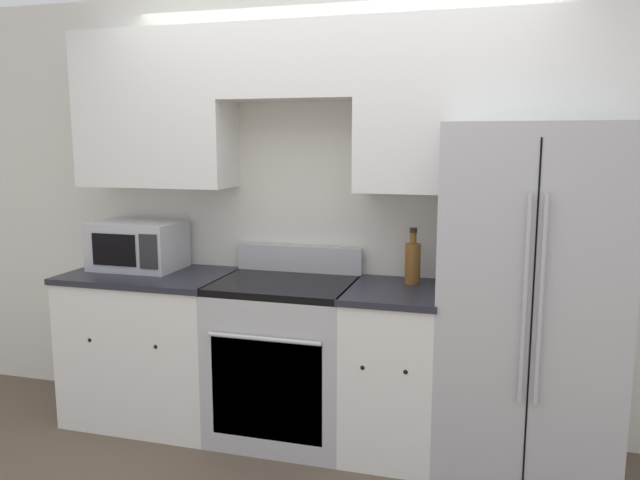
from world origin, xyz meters
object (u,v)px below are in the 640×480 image
microwave (138,245)px  bottle (413,262)px  oven_range (285,358)px  refrigerator (528,298)px

microwave → bottle: size_ratio=1.68×
microwave → bottle: bearing=2.0°
oven_range → microwave: microwave is taller
oven_range → microwave: size_ratio=2.05×
oven_range → bottle: bearing=12.4°
refrigerator → microwave: (-2.33, 0.02, 0.17)m
oven_range → microwave: bearing=174.4°
oven_range → microwave: 1.17m
refrigerator → microwave: refrigerator is taller
oven_range → bottle: (0.71, 0.16, 0.58)m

